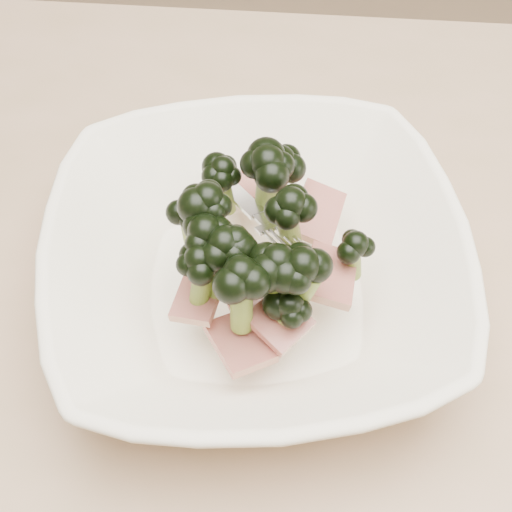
# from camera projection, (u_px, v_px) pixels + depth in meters

# --- Properties ---
(dining_table) EXTENTS (1.20, 0.80, 0.75)m
(dining_table) POSITION_uv_depth(u_px,v_px,m) (377.00, 396.00, 0.60)
(dining_table) COLOR tan
(dining_table) RESTS_ON ground
(broccoli_dish) EXTENTS (0.35, 0.35, 0.12)m
(broccoli_dish) POSITION_uv_depth(u_px,v_px,m) (256.00, 263.00, 0.51)
(broccoli_dish) COLOR white
(broccoli_dish) RESTS_ON dining_table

